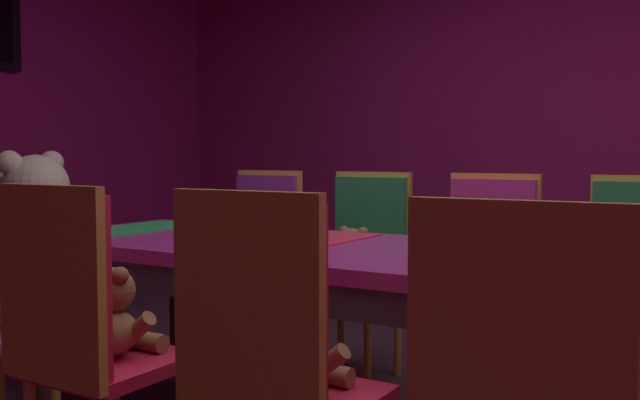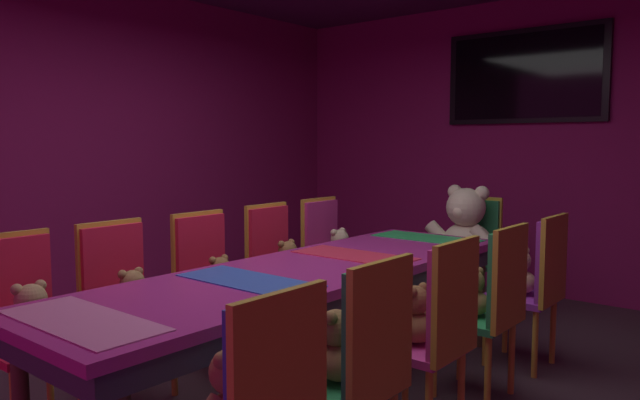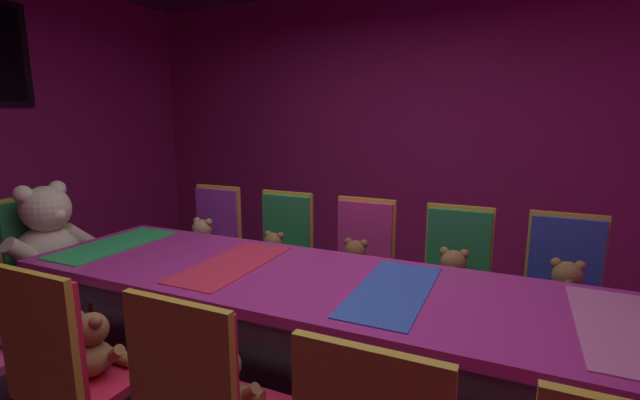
% 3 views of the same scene
% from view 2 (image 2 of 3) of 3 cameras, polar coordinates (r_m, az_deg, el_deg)
% --- Properties ---
extents(ground_plane, '(7.90, 7.90, 0.00)m').
position_cam_2_polar(ground_plane, '(3.62, -1.23, -17.88)').
color(ground_plane, '#3F2D38').
extents(wall_back, '(5.20, 0.12, 2.80)m').
position_cam_2_polar(wall_back, '(6.11, 18.81, 4.82)').
color(wall_back, '#8C1959').
rests_on(wall_back, ground_plane).
extents(wall_left, '(0.12, 6.40, 2.80)m').
position_cam_2_polar(wall_left, '(5.39, -22.74, 4.66)').
color(wall_left, '#8C1959').
rests_on(wall_left, ground_plane).
extents(banquet_table, '(0.90, 3.14, 0.75)m').
position_cam_2_polar(banquet_table, '(3.41, -1.25, -7.70)').
color(banquet_table, '#B22D8C').
rests_on(banquet_table, ground_plane).
extents(chair_left_0, '(0.42, 0.41, 0.98)m').
position_cam_2_polar(chair_left_0, '(3.40, -26.51, -9.35)').
color(chair_left_0, red).
rests_on(chair_left_0, ground_plane).
extents(teddy_left_0, '(0.25, 0.32, 0.30)m').
position_cam_2_polar(teddy_left_0, '(3.28, -25.46, -10.00)').
color(teddy_left_0, tan).
rests_on(teddy_left_0, chair_left_0).
extents(chair_left_1, '(0.42, 0.41, 0.98)m').
position_cam_2_polar(chair_left_1, '(3.67, -18.41, -8.01)').
color(chair_left_1, red).
rests_on(chair_left_1, ground_plane).
extents(teddy_left_1, '(0.23, 0.29, 0.28)m').
position_cam_2_polar(teddy_left_1, '(3.56, -17.16, -8.72)').
color(teddy_left_1, '#9E7247').
rests_on(teddy_left_1, chair_left_1).
extents(chair_left_2, '(0.42, 0.41, 0.98)m').
position_cam_2_polar(chair_left_2, '(4.00, -10.66, -6.71)').
color(chair_left_2, red).
rests_on(chair_left_2, ground_plane).
extents(teddy_left_2, '(0.21, 0.28, 0.26)m').
position_cam_2_polar(teddy_left_2, '(3.90, -9.31, -7.38)').
color(teddy_left_2, olive).
rests_on(teddy_left_2, chair_left_2).
extents(chair_left_3, '(0.42, 0.41, 0.98)m').
position_cam_2_polar(chair_left_3, '(4.46, -4.36, -5.40)').
color(chair_left_3, red).
rests_on(chair_left_3, ground_plane).
extents(teddy_left_3, '(0.23, 0.30, 0.28)m').
position_cam_2_polar(teddy_left_3, '(4.36, -2.99, -5.87)').
color(teddy_left_3, olive).
rests_on(teddy_left_3, chair_left_3).
extents(chair_left_4, '(0.42, 0.41, 0.98)m').
position_cam_2_polar(chair_left_4, '(4.91, 0.57, -4.38)').
color(chair_left_4, '#CC338C').
rests_on(chair_left_4, ground_plane).
extents(teddy_left_4, '(0.24, 0.31, 0.29)m').
position_cam_2_polar(teddy_left_4, '(4.82, 1.91, -4.70)').
color(teddy_left_4, beige).
rests_on(teddy_left_4, chair_left_4).
extents(teddy_right_0, '(0.25, 0.33, 0.31)m').
position_cam_2_polar(teddy_right_0, '(2.12, -8.33, -17.97)').
color(teddy_right_0, olive).
rests_on(teddy_right_0, chair_right_0).
extents(chair_right_1, '(0.42, 0.41, 0.98)m').
position_cam_2_polar(chair_right_1, '(2.46, 4.19, -14.42)').
color(chair_right_1, '#268C4C').
rests_on(chair_right_1, ground_plane).
extents(teddy_right_1, '(0.25, 0.32, 0.31)m').
position_cam_2_polar(teddy_right_1, '(2.54, 1.44, -13.89)').
color(teddy_right_1, olive).
rests_on(teddy_right_1, chair_right_1).
extents(chair_right_2, '(0.42, 0.41, 0.98)m').
position_cam_2_polar(chair_right_2, '(2.95, 11.25, -11.08)').
color(chair_right_2, '#CC338C').
rests_on(chair_right_2, ground_plane).
extents(teddy_right_2, '(0.24, 0.31, 0.29)m').
position_cam_2_polar(teddy_right_2, '(3.03, 8.80, -10.90)').
color(teddy_right_2, brown).
rests_on(teddy_right_2, chair_right_2).
extents(chair_right_3, '(0.42, 0.41, 0.98)m').
position_cam_2_polar(chair_right_3, '(3.49, 16.20, -8.63)').
color(chair_right_3, '#268C4C').
rests_on(chair_right_3, ground_plane).
extents(teddy_right_3, '(0.22, 0.29, 0.27)m').
position_cam_2_polar(teddy_right_3, '(3.55, 14.06, -8.69)').
color(teddy_right_3, olive).
rests_on(teddy_right_3, chair_right_3).
extents(chair_right_4, '(0.42, 0.41, 0.98)m').
position_cam_2_polar(chair_right_4, '(4.07, 20.03, -6.76)').
color(chair_right_4, purple).
rests_on(chair_right_4, ground_plane).
extents(teddy_right_4, '(0.25, 0.32, 0.30)m').
position_cam_2_polar(teddy_right_4, '(4.12, 18.12, -6.66)').
color(teddy_right_4, tan).
rests_on(teddy_right_4, chair_right_4).
extents(throne_chair, '(0.41, 0.42, 0.98)m').
position_cam_2_polar(throne_chair, '(5.18, 14.26, -4.03)').
color(throne_chair, '#268C4C').
rests_on(throne_chair, ground_plane).
extents(king_teddy_bear, '(0.67, 0.52, 0.63)m').
position_cam_2_polar(king_teddy_bear, '(5.01, 13.47, -2.82)').
color(king_teddy_bear, beige).
rests_on(king_teddy_bear, throne_chair).
extents(wall_tv, '(1.50, 0.06, 0.87)m').
position_cam_2_polar(wall_tv, '(6.06, 18.68, 10.98)').
color(wall_tv, black).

